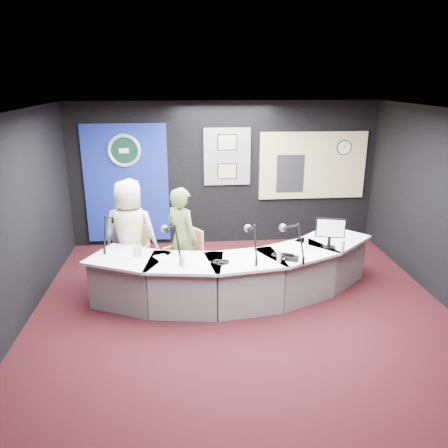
{
  "coord_description": "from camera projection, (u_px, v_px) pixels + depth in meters",
  "views": [
    {
      "loc": [
        -0.76,
        -5.63,
        3.23
      ],
      "look_at": [
        -0.2,
        0.8,
        1.1
      ],
      "focal_mm": 36.0,
      "sensor_mm": 36.0,
      "label": 1
    }
  ],
  "objects": [
    {
      "name": "boom_mic_b",
      "position": [
        172.0,
        238.0,
        6.36
      ],
      "size": [
        0.35,
        0.7,
        0.6
      ],
      "primitive_type": null,
      "color": "black",
      "rests_on": "broadcast_desk"
    },
    {
      "name": "draped_jacket",
      "position": [
        129.0,
        244.0,
        7.35
      ],
      "size": [
        0.51,
        0.19,
        0.7
      ],
      "primitive_type": "cube",
      "rotation": [
        0.0,
        0.0,
        -0.19
      ],
      "color": "gray",
      "rests_on": "armchair_left"
    },
    {
      "name": "ground",
      "position": [
        243.0,
        314.0,
        6.4
      ],
      "size": [
        6.0,
        6.0,
        0.0
      ],
      "primitive_type": "plane",
      "color": "black",
      "rests_on": "ground"
    },
    {
      "name": "headphones_far",
      "position": [
        221.0,
        262.0,
        6.25
      ],
      "size": [
        0.2,
        0.2,
        0.03
      ],
      "primitive_type": "torus",
      "color": "black",
      "rests_on": "broadcast_desk"
    },
    {
      "name": "armchair_left",
      "position": [
        132.0,
        255.0,
        7.16
      ],
      "size": [
        0.67,
        0.67,
        1.02
      ],
      "primitive_type": null,
      "rotation": [
        0.0,
        0.0,
        -0.19
      ],
      "color": "tan",
      "rests_on": "ground"
    },
    {
      "name": "booth_glow",
      "position": [
        313.0,
        166.0,
        8.86
      ],
      "size": [
        2.0,
        0.02,
        1.2
      ],
      "primitive_type": "cube",
      "color": "#FFEBA1",
      "rests_on": "booth_window_frame"
    },
    {
      "name": "wall_left",
      "position": [
        11.0,
        227.0,
        5.71
      ],
      "size": [
        0.02,
        6.0,
        2.8
      ],
      "primitive_type": "cube",
      "color": "black",
      "rests_on": "ground"
    },
    {
      "name": "ceiling",
      "position": [
        246.0,
        113.0,
        5.52
      ],
      "size": [
        6.0,
        6.0,
        0.02
      ],
      "primitive_type": "cube",
      "color": "silver",
      "rests_on": "ground"
    },
    {
      "name": "seal_center",
      "position": [
        124.0,
        151.0,
        8.42
      ],
      "size": [
        0.48,
        0.01,
        0.48
      ],
      "primitive_type": "cylinder",
      "rotation": [
        1.57,
        0.0,
        0.0
      ],
      "color": "black",
      "rests_on": "backdrop_panel"
    },
    {
      "name": "backdrop_panel",
      "position": [
        127.0,
        184.0,
        8.66
      ],
      "size": [
        1.6,
        0.05,
        2.3
      ],
      "primitive_type": "cube",
      "color": "navy",
      "rests_on": "wall_back"
    },
    {
      "name": "person_man",
      "position": [
        130.0,
        234.0,
        7.05
      ],
      "size": [
        0.93,
        0.68,
        1.75
      ],
      "primitive_type": "imported",
      "rotation": [
        0.0,
        0.0,
        2.99
      ],
      "color": "beige",
      "rests_on": "ground"
    },
    {
      "name": "framed_photo_upper",
      "position": [
        227.0,
        142.0,
        8.55
      ],
      "size": [
        0.34,
        0.02,
        0.27
      ],
      "primitive_type": "cube",
      "color": "gray",
      "rests_on": "pinboard"
    },
    {
      "name": "agency_seal",
      "position": [
        124.0,
        151.0,
        8.42
      ],
      "size": [
        0.63,
        0.07,
        0.63
      ],
      "primitive_type": "torus",
      "rotation": [
        1.57,
        0.0,
        0.0
      ],
      "color": "silver",
      "rests_on": "backdrop_panel"
    },
    {
      "name": "headphones_near",
      "position": [
        280.0,
        255.0,
        6.49
      ],
      "size": [
        0.2,
        0.2,
        0.03
      ],
      "primitive_type": "torus",
      "color": "black",
      "rests_on": "broadcast_desk"
    },
    {
      "name": "person_woman",
      "position": [
        182.0,
        239.0,
        6.97
      ],
      "size": [
        0.7,
        0.7,
        1.65
      ],
      "primitive_type": "imported",
      "rotation": [
        0.0,
        0.0,
        2.37
      ],
      "color": "#596A37",
      "rests_on": "ground"
    },
    {
      "name": "boom_mic_d",
      "position": [
        293.0,
        237.0,
        6.4
      ],
      "size": [
        0.29,
        0.72,
        0.6
      ],
      "primitive_type": null,
      "color": "black",
      "rests_on": "broadcast_desk"
    },
    {
      "name": "paper_stack",
      "position": [
        163.0,
        258.0,
        6.43
      ],
      "size": [
        0.29,
        0.32,
        0.0
      ],
      "primitive_type": "cube",
      "rotation": [
        0.0,
        0.0,
        0.48
      ],
      "color": "white",
      "rests_on": "broadcast_desk"
    },
    {
      "name": "notepad",
      "position": [
        200.0,
        265.0,
        6.18
      ],
      "size": [
        0.32,
        0.37,
        0.0
      ],
      "primitive_type": "cube",
      "rotation": [
        0.0,
        0.0,
        -0.41
      ],
      "color": "white",
      "rests_on": "broadcast_desk"
    },
    {
      "name": "framed_photo_lower",
      "position": [
        227.0,
        171.0,
        8.72
      ],
      "size": [
        0.34,
        0.02,
        0.27
      ],
      "primitive_type": "cube",
      "color": "gray",
      "rests_on": "pinboard"
    },
    {
      "name": "booth_window_frame",
      "position": [
        313.0,
        166.0,
        8.86
      ],
      "size": [
        2.12,
        0.06,
        1.32
      ],
      "primitive_type": "cube",
      "color": "tan",
      "rests_on": "wall_back"
    },
    {
      "name": "boom_mic_c",
      "position": [
        252.0,
        238.0,
        6.35
      ],
      "size": [
        0.16,
        0.74,
        0.6
      ],
      "primitive_type": null,
      "color": "black",
      "rests_on": "broadcast_desk"
    },
    {
      "name": "equipment_rack",
      "position": [
        290.0,
        174.0,
        8.85
      ],
      "size": [
        0.55,
        0.02,
        0.75
      ],
      "primitive_type": "cube",
      "color": "black",
      "rests_on": "booth_window_frame"
    },
    {
      "name": "boom_mic_a",
      "position": [
        110.0,
        228.0,
        6.77
      ],
      "size": [
        0.21,
        0.73,
        0.6
      ],
      "primitive_type": null,
      "color": "black",
      "rests_on": "broadcast_desk"
    },
    {
      "name": "wall_clock",
      "position": [
        344.0,
        148.0,
        8.78
      ],
      "size": [
        0.28,
        0.01,
        0.28
      ],
      "primitive_type": "cylinder",
      "rotation": [
        1.57,
        0.0,
        0.0
      ],
      "color": "white",
      "rests_on": "booth_window_frame"
    },
    {
      "name": "water_bottles",
      "position": [
        241.0,
        252.0,
        6.42
      ],
      "size": [
        3.11,
        0.63,
        0.18
      ],
      "primitive_type": null,
      "color": "silver",
      "rests_on": "broadcast_desk"
    },
    {
      "name": "computer_monitor",
      "position": [
        330.0,
        228.0,
        6.72
      ],
      "size": [
        0.39,
        0.13,
        0.27
      ],
      "primitive_type": "cube",
      "rotation": [
        0.0,
        0.0,
        -0.26
      ],
      "color": "black",
      "rests_on": "broadcast_desk"
    },
    {
      "name": "armchair_right",
      "position": [
        183.0,
        262.0,
        7.09
      ],
      "size": [
        0.69,
        0.69,
        0.88
      ],
      "primitive_type": null,
      "rotation": [
        0.0,
        0.0,
        -0.97
      ],
      "color": "tan",
      "rests_on": "ground"
    },
    {
      "name": "wall_back",
      "position": [
        224.0,
        174.0,
        8.8
      ],
      "size": [
        6.0,
        0.02,
        2.8
      ],
      "primitive_type": "cube",
      "color": "black",
      "rests_on": "ground"
    },
    {
      "name": "pinboard",
      "position": [
        227.0,
        157.0,
        8.66
      ],
      "size": [
        0.9,
        0.04,
        1.1
      ],
      "primitive_type": "cube",
      "color": "slate",
      "rests_on": "wall_back"
    },
    {
      "name": "desk_phone",
      "position": [
        292.0,
        258.0,
        6.36
      ],
      "size": [
        0.23,
        0.21,
        0.05
      ],
      "primitive_type": "cube",
      "rotation": [
        0.0,
        0.0,
        -0.4
      ],
      "color": "black",
      "rests_on": "broadcast_desk"
    },
    {
      "name": "broadcast_desk",
      "position": [
        235.0,
        274.0,
        6.79
      ],
      "size": [
        4.5,
        1.9,
        0.75
      ],
      "primitive_type": null,
      "color": "silver",
      "rests_on": "ground"
    },
    {
      "name": "wall_front",
      "position": [
        300.0,
        352.0,
        3.12
      ],
      "size": [
        6.0,
        0.02,
        2.8
      ],
      "primitive_type": "cube",
      "color": "black",
      "rests_on": "ground"
    }
  ]
}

